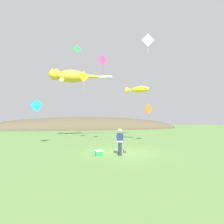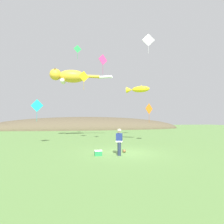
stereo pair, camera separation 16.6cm
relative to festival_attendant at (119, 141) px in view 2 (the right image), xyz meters
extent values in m
plane|color=#5B8442|center=(0.53, 0.77, -0.95)|extent=(120.00, 120.00, 0.00)
ellipsoid|color=brown|center=(0.53, 33.76, -0.95)|extent=(49.72, 14.39, 6.18)
ellipsoid|color=brown|center=(-18.28, 31.58, -0.95)|extent=(23.76, 6.70, 3.49)
cylinder|color=#232D47|center=(0.00, 0.00, -0.51)|extent=(0.24, 0.24, 0.88)
cube|color=navy|center=(0.00, 0.00, 0.23)|extent=(0.47, 0.39, 0.60)
cube|color=white|center=(0.00, 0.00, -0.01)|extent=(0.49, 0.42, 0.10)
sphere|color=beige|center=(0.00, 0.00, 0.64)|extent=(0.20, 0.20, 0.20)
cylinder|color=#B2AD99|center=(0.00, 0.00, 0.73)|extent=(0.30, 0.30, 0.09)
cylinder|color=#B2AD99|center=(0.00, 0.00, 0.79)|extent=(0.20, 0.20, 0.07)
cylinder|color=olive|center=(0.60, 0.91, -0.83)|extent=(0.16, 0.18, 0.18)
cylinder|color=brown|center=(0.52, 0.91, -0.83)|extent=(0.02, 0.24, 0.24)
cylinder|color=brown|center=(0.68, 0.91, -0.83)|extent=(0.02, 0.24, 0.24)
cube|color=#268C4C|center=(-1.38, 0.25, -0.80)|extent=(0.49, 0.33, 0.30)
cube|color=white|center=(-1.38, 0.25, -0.62)|extent=(0.50, 0.34, 0.06)
ellipsoid|color=gold|center=(-3.28, 12.14, 7.18)|extent=(3.60, 2.03, 1.66)
ellipsoid|color=white|center=(-3.45, 12.15, 6.88)|extent=(2.33, 1.14, 0.92)
sphere|color=gold|center=(-5.44, 12.27, 7.34)|extent=(1.50, 1.50, 1.50)
cone|color=#503E10|center=(-5.46, 11.86, 7.89)|extent=(0.56, 0.56, 0.50)
cone|color=#503E10|center=(-5.41, 12.68, 7.89)|extent=(0.56, 0.56, 0.50)
sphere|color=white|center=(-4.53, 11.71, 6.47)|extent=(0.60, 0.60, 0.60)
sphere|color=white|center=(-4.47, 12.72, 6.47)|extent=(0.60, 0.60, 0.60)
cylinder|color=gold|center=(-0.62, 11.99, 7.26)|extent=(1.85, 0.51, 0.40)
ellipsoid|color=yellow|center=(3.93, 6.03, 4.68)|extent=(1.96, 1.64, 0.66)
cone|color=yellow|center=(2.89, 6.73, 4.68)|extent=(0.88, 0.89, 0.66)
cone|color=yellow|center=(3.97, 6.00, 4.96)|extent=(0.43, 0.43, 0.31)
sphere|color=black|center=(4.30, 5.50, 4.73)|extent=(0.16, 0.16, 0.16)
cylinder|color=white|center=(1.06, 11.84, 7.24)|extent=(1.93, 1.17, 0.36)
torus|color=white|center=(1.95, 11.42, 7.24)|extent=(0.24, 0.42, 0.44)
cube|color=green|center=(-2.63, 12.00, 10.89)|extent=(1.03, 0.18, 1.04)
cylinder|color=black|center=(-2.63, 12.01, 10.89)|extent=(0.69, 0.12, 0.02)
cube|color=#1A7C35|center=(-2.63, 12.00, 9.92)|extent=(0.03, 0.01, 0.90)
cube|color=white|center=(5.56, 7.59, 10.91)|extent=(1.46, 0.29, 1.48)
cylinder|color=black|center=(5.56, 7.60, 10.91)|extent=(0.98, 0.20, 0.02)
cube|color=#A9A9A9|center=(5.56, 7.59, 9.72)|extent=(0.03, 0.01, 0.90)
cube|color=orange|center=(4.98, 6.30, 2.62)|extent=(1.07, 0.57, 1.20)
cylinder|color=black|center=(4.98, 6.31, 2.62)|extent=(0.72, 0.39, 0.02)
cube|color=#A95011|center=(4.98, 6.30, 1.57)|extent=(0.03, 0.02, 0.90)
cube|color=yellow|center=(-1.97, 8.11, 6.25)|extent=(1.15, 0.49, 1.24)
cylinder|color=black|center=(-1.97, 8.13, 6.25)|extent=(0.77, 0.33, 0.02)
cube|color=#A98511|center=(-1.97, 8.11, 5.19)|extent=(0.03, 0.02, 0.90)
cube|color=#19BFBF|center=(-6.44, 6.27, 2.78)|extent=(1.19, 0.25, 1.21)
cylinder|color=black|center=(-6.44, 6.28, 2.78)|extent=(0.80, 0.17, 0.02)
cube|color=#118585|center=(-6.44, 6.27, 1.72)|extent=(0.03, 0.01, 0.90)
cube|color=#E53F8C|center=(-0.31, 5.09, 7.25)|extent=(0.94, 0.53, 1.07)
cylinder|color=black|center=(-0.31, 5.10, 7.25)|extent=(0.64, 0.36, 0.02)
cube|color=#A02C62|center=(-0.31, 5.09, 6.26)|extent=(0.03, 0.02, 0.90)
camera|label=1|loc=(-3.10, -11.34, 1.45)|focal=28.00mm
camera|label=2|loc=(-2.94, -11.38, 1.45)|focal=28.00mm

